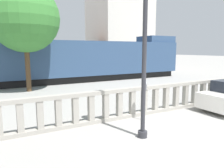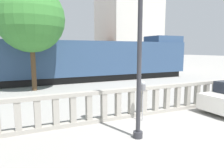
# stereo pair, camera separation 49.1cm
# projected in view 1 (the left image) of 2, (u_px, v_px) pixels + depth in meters

# --- Properties ---
(ground_plane) EXTENTS (160.00, 160.00, 0.00)m
(ground_plane) POSITION_uv_depth(u_px,v_px,m) (202.00, 139.00, 6.58)
(ground_plane) COLOR gray
(balustrade) EXTENTS (16.45, 0.24, 1.20)m
(balustrade) POSITION_uv_depth(u_px,v_px,m) (144.00, 101.00, 8.98)
(balustrade) COLOR #9E998E
(balustrade) RESTS_ON ground
(lamppost) EXTENTS (0.41, 0.41, 5.90)m
(lamppost) POSITION_uv_depth(u_px,v_px,m) (145.00, 14.00, 6.18)
(lamppost) COLOR #2D2D33
(lamppost) RESTS_ON ground
(parking_meter) EXTENTS (0.20, 0.20, 1.53)m
(parking_meter) POSITION_uv_depth(u_px,v_px,m) (144.00, 88.00, 8.15)
(parking_meter) COLOR #99999E
(parking_meter) RESTS_ON ground
(train_near) EXTENTS (26.22, 2.76, 3.97)m
(train_near) POSITION_uv_depth(u_px,v_px,m) (40.00, 61.00, 16.90)
(train_near) COLOR black
(train_near) RESTS_ON ground
(train_far) EXTENTS (26.69, 2.65, 4.45)m
(train_far) POSITION_uv_depth(u_px,v_px,m) (36.00, 55.00, 27.54)
(train_far) COLOR black
(train_far) RESTS_ON ground
(building_block) EXTENTS (8.23, 8.29, 13.23)m
(building_block) POSITION_uv_depth(u_px,v_px,m) (119.00, 25.00, 34.88)
(building_block) COLOR beige
(building_block) RESTS_ON ground
(tree_left) EXTENTS (4.26, 4.26, 6.73)m
(tree_left) POSITION_uv_depth(u_px,v_px,m) (25.00, 18.00, 13.45)
(tree_left) COLOR #4C3823
(tree_left) RESTS_ON ground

